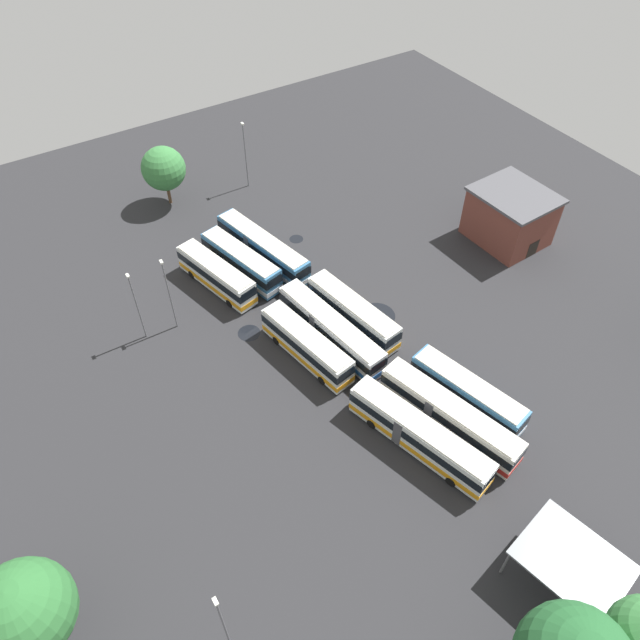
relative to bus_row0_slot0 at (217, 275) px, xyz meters
The scene contains 21 objects.
ground_plane 15.57m from the bus_row0_slot0, 24.94° to the left, with size 109.82×109.82×0.00m, color #28282B.
bus_row0_slot0 is the anchor object (origin of this frame).
bus_row0_slot1 3.48m from the bus_row0_slot0, 98.85° to the left, with size 11.95×5.11×3.58m.
bus_row0_slot2 6.89m from the bus_row0_slot0, 101.72° to the left, with size 14.60×5.34×3.58m.
bus_row1_slot0 15.05m from the bus_row0_slot0, 12.11° to the left, with size 11.92×4.48×3.58m.
bus_row1_slot1 15.49m from the bus_row0_slot0, 24.47° to the left, with size 14.60×4.46×3.58m.
bus_row1_slot2 16.56m from the bus_row0_slot0, 36.26° to the left, with size 12.39×4.35×3.58m.
bus_row2_slot0 29.86m from the bus_row0_slot0, 11.78° to the left, with size 14.54×6.24×3.58m.
bus_row2_slot1 30.64m from the bus_row0_slot0, 18.65° to the left, with size 14.56×5.97×3.58m.
bus_row2_slot2 30.91m from the bus_row0_slot0, 24.67° to the left, with size 12.08×5.22×3.58m.
depot_building 36.53m from the bus_row0_slot0, 72.25° to the left, with size 9.60×8.56×6.69m.
maintenance_shelter 45.46m from the bus_row0_slot0, 10.11° to the left, with size 8.78×7.57×3.87m.
lamp_post_mid_lot 38.48m from the bus_row0_slot0, 24.35° to the right, with size 0.56×0.28×8.50m.
lamp_post_near_entrance 8.02m from the bus_row0_slot0, 63.17° to the right, with size 0.56×0.28×9.37m.
lamp_post_by_building 21.17m from the bus_row0_slot0, 142.80° to the left, with size 0.56×0.28×9.53m.
lamp_post_far_corner 10.80m from the bus_row0_slot0, 73.74° to the right, with size 0.56×0.28×8.87m.
tree_northwest 19.14m from the bus_row0_slot0, behind, with size 5.74×5.74×8.16m.
tree_northeast 38.73m from the bus_row0_slot0, 44.24° to the right, with size 7.04×7.04×9.04m.
puddle_back_corner 8.64m from the bus_row0_slot0, ahead, with size 2.47×2.47×0.01m, color black.
puddle_centre_drain 12.68m from the bus_row0_slot0, 102.84° to the left, with size 1.76×1.76×0.01m, color black.
puddle_front_lane 18.93m from the bus_row0_slot0, 43.33° to the left, with size 4.07×4.07×0.01m, color black.
Camera 1 is at (35.81, -23.90, 48.17)m, focal length 33.81 mm.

